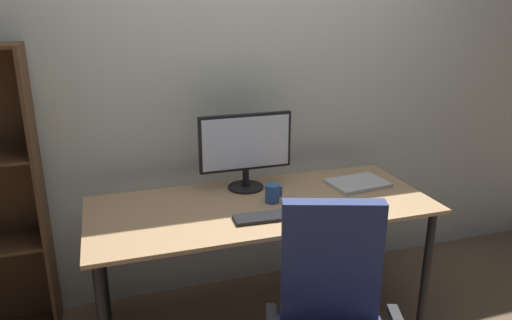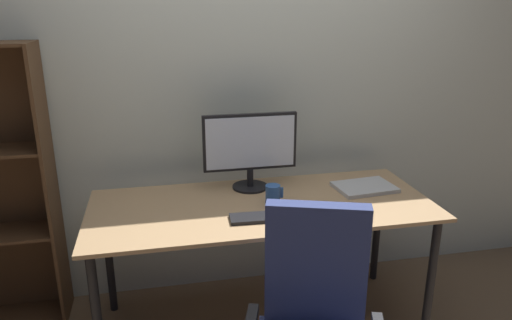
{
  "view_description": "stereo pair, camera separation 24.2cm",
  "coord_description": "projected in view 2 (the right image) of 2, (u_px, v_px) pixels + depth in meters",
  "views": [
    {
      "loc": [
        -0.74,
        -2.19,
        1.73
      ],
      "look_at": [
        -0.03,
        -0.0,
        0.98
      ],
      "focal_mm": 33.77,
      "sensor_mm": 36.0,
      "label": 1
    },
    {
      "loc": [
        -0.51,
        -2.25,
        1.73
      ],
      "look_at": [
        -0.03,
        -0.0,
        0.98
      ],
      "focal_mm": 33.77,
      "sensor_mm": 36.0,
      "label": 2
    }
  ],
  "objects": [
    {
      "name": "mouse",
      "position": [
        306.0,
        210.0,
        2.38
      ],
      "size": [
        0.06,
        0.1,
        0.03
      ],
      "primitive_type": "cube",
      "rotation": [
        0.0,
        0.0,
        -0.02
      ],
      "color": "black",
      "rests_on": "desk"
    },
    {
      "name": "back_wall",
      "position": [
        242.0,
        80.0,
        2.84
      ],
      "size": [
        6.4,
        0.1,
        2.6
      ],
      "primitive_type": "cube",
      "color": "beige",
      "rests_on": "ground"
    },
    {
      "name": "laptop",
      "position": [
        364.0,
        187.0,
        2.7
      ],
      "size": [
        0.34,
        0.26,
        0.02
      ],
      "primitive_type": "cube",
      "rotation": [
        0.0,
        0.0,
        0.1
      ],
      "color": "#B7BABC",
      "rests_on": "desk"
    },
    {
      "name": "desk",
      "position": [
        262.0,
        217.0,
        2.53
      ],
      "size": [
        1.77,
        0.75,
        0.74
      ],
      "color": "tan",
      "rests_on": "ground"
    },
    {
      "name": "coffee_mug",
      "position": [
        273.0,
        194.0,
        2.5
      ],
      "size": [
        0.09,
        0.08,
        0.1
      ],
      "color": "#285193",
      "rests_on": "desk"
    },
    {
      "name": "monitor",
      "position": [
        250.0,
        146.0,
        2.64
      ],
      "size": [
        0.52,
        0.2,
        0.43
      ],
      "color": "black",
      "rests_on": "desk"
    },
    {
      "name": "keyboard",
      "position": [
        260.0,
        217.0,
        2.32
      ],
      "size": [
        0.29,
        0.12,
        0.02
      ],
      "primitive_type": "cube",
      "rotation": [
        0.0,
        0.0,
        -0.04
      ],
      "color": "black",
      "rests_on": "desk"
    }
  ]
}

